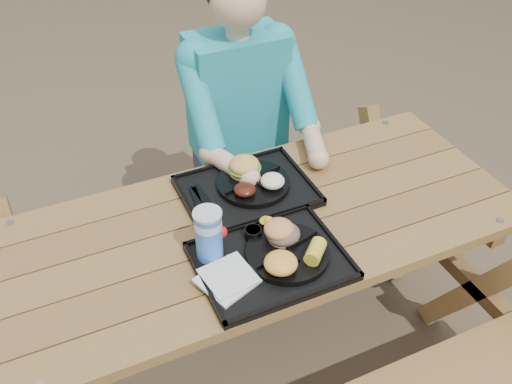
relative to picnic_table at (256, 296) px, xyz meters
name	(u,v)px	position (x,y,z in m)	size (l,w,h in m)	color
ground	(256,355)	(0.00, 0.00, -0.38)	(60.00, 60.00, 0.00)	#999999
picnic_table	(256,296)	(0.00, 0.00, 0.00)	(1.80, 1.49, 0.75)	#999999
tray_near	(271,262)	(-0.04, -0.19, 0.39)	(0.45, 0.35, 0.02)	black
tray_far	(247,192)	(0.03, 0.15, 0.39)	(0.45, 0.35, 0.02)	black
plate_near	(288,253)	(0.02, -0.20, 0.41)	(0.26, 0.26, 0.02)	black
plate_far	(253,183)	(0.06, 0.16, 0.41)	(0.26, 0.26, 0.02)	black
napkin_stack	(227,280)	(-0.20, -0.22, 0.40)	(0.15, 0.15, 0.02)	silver
soda_cup	(209,236)	(-0.20, -0.10, 0.48)	(0.08, 0.08, 0.17)	blue
condiment_bbq	(253,233)	(-0.05, -0.08, 0.41)	(0.06, 0.06, 0.03)	black
condiment_mustard	(266,224)	(0.01, -0.06, 0.41)	(0.05, 0.05, 0.03)	yellow
sandwich	(284,227)	(0.03, -0.15, 0.47)	(0.10, 0.10, 0.10)	#E48E50
mac_cheese	(281,263)	(-0.04, -0.26, 0.44)	(0.10, 0.10, 0.05)	#FFB543
corn_cob	(315,251)	(0.08, -0.26, 0.44)	(0.08, 0.08, 0.05)	yellow
cutlery_far	(204,200)	(-0.13, 0.15, 0.40)	(0.03, 0.18, 0.01)	black
burger	(244,162)	(0.05, 0.22, 0.47)	(0.11, 0.11, 0.10)	gold
baked_beans	(245,190)	(0.01, 0.11, 0.43)	(0.08, 0.08, 0.03)	#41160D
potato_salad	(273,181)	(0.11, 0.11, 0.44)	(0.08, 0.08, 0.05)	white
diner	(240,144)	(0.20, 0.60, 0.27)	(0.48, 0.84, 1.28)	teal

